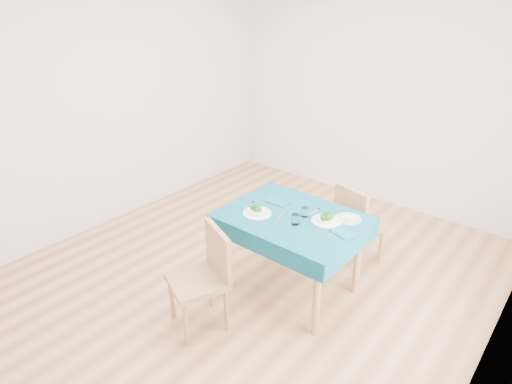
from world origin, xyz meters
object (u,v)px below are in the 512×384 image
Objects in this scene: table at (291,254)px; chair_near at (196,271)px; chair_far at (361,219)px; bowl_near at (257,210)px; side_plate at (348,219)px; bowl_far at (327,218)px.

chair_near reaches higher than table.
chair_far reaches higher than bowl_near.
side_plate is at bearing 79.98° from chair_near.
bowl_near is at bearing 108.42° from chair_near.
bowl_far is at bearing 80.99° from chair_near.
chair_far is at bearing 90.53° from bowl_far.
bowl_near is at bearing 76.65° from chair_far.
chair_near is 4.26× the size of bowl_near.
bowl_near is (-0.26, -0.16, 0.42)m from table.
chair_near reaches higher than side_plate.
table is 1.19× the size of chair_far.
chair_near is 1.14m from bowl_far.
chair_far is (0.26, 0.80, 0.11)m from table.
side_plate is (0.39, 0.26, 0.38)m from table.
bowl_far is 0.20m from side_plate.
bowl_far reaches higher than side_plate.
table is at bearing -159.25° from bowl_far.
bowl_near and bowl_far have the same top height.
chair_far is 1.13m from bowl_near.
bowl_far is at bearing 105.75° from chair_far.
bowl_far is (0.57, 0.94, 0.27)m from chair_near.
bowl_near reaches higher than side_plate.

